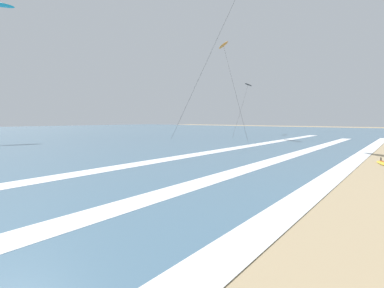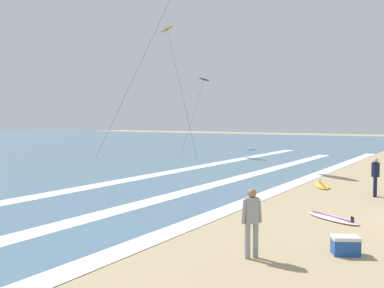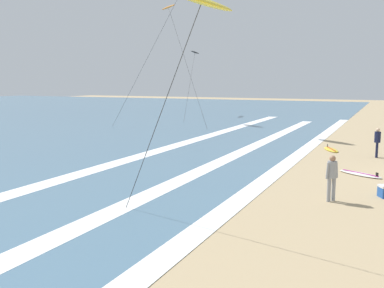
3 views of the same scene
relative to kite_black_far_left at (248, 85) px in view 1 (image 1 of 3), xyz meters
The scene contains 5 objects.
wave_foam_shoreline 33.63m from the kite_black_far_left, 147.85° to the right, with size 54.73×0.83×0.01m, color white.
wave_foam_mid_break 31.82m from the kite_black_far_left, 152.58° to the right, with size 47.14×0.92×0.01m, color white.
wave_foam_outer_break 31.31m from the kite_black_far_left, 161.50° to the right, with size 58.49×1.02×0.01m, color white.
kite_black_far_left is the anchor object (origin of this frame).
kite_orange_distant_low 9.57m from the kite_black_far_left, behind, with size 7.37×8.28×11.61m.
Camera 1 is at (-9.30, 4.99, 2.13)m, focal length 24.73 mm.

